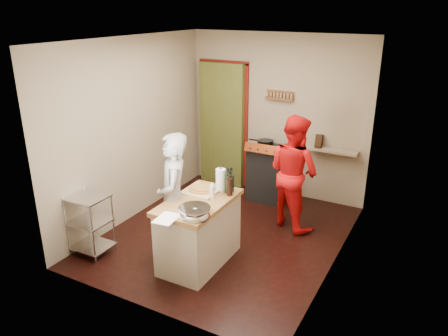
{
  "coord_description": "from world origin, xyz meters",
  "views": [
    {
      "loc": [
        2.51,
        -4.68,
        2.99
      ],
      "look_at": [
        -0.02,
        0.0,
        0.99
      ],
      "focal_mm": 35.0,
      "sensor_mm": 36.0,
      "label": 1
    }
  ],
  "objects_px": {
    "wire_shelving": "(90,222)",
    "island": "(199,230)",
    "person_stripe": "(173,198)",
    "person_red": "(294,172)",
    "stove": "(270,172)"
  },
  "relations": [
    {
      "from": "wire_shelving",
      "to": "island",
      "type": "relative_size",
      "value": 0.63
    },
    {
      "from": "person_stripe",
      "to": "person_red",
      "type": "bearing_deg",
      "value": 113.66
    },
    {
      "from": "stove",
      "to": "island",
      "type": "height_order",
      "value": "island"
    },
    {
      "from": "wire_shelving",
      "to": "stove",
      "type": "bearing_deg",
      "value": 63.15
    },
    {
      "from": "wire_shelving",
      "to": "island",
      "type": "bearing_deg",
      "value": 19.51
    },
    {
      "from": "stove",
      "to": "person_stripe",
      "type": "relative_size",
      "value": 0.62
    },
    {
      "from": "person_stripe",
      "to": "person_red",
      "type": "distance_m",
      "value": 1.8
    },
    {
      "from": "wire_shelving",
      "to": "island",
      "type": "height_order",
      "value": "island"
    },
    {
      "from": "stove",
      "to": "island",
      "type": "bearing_deg",
      "value": -90.24
    },
    {
      "from": "stove",
      "to": "island",
      "type": "distance_m",
      "value": 2.16
    },
    {
      "from": "stove",
      "to": "person_stripe",
      "type": "distance_m",
      "value": 2.26
    },
    {
      "from": "stove",
      "to": "person_stripe",
      "type": "bearing_deg",
      "value": -98.6
    },
    {
      "from": "island",
      "to": "stove",
      "type": "bearing_deg",
      "value": 89.76
    },
    {
      "from": "person_red",
      "to": "person_stripe",
      "type": "bearing_deg",
      "value": 82.68
    },
    {
      "from": "island",
      "to": "wire_shelving",
      "type": "bearing_deg",
      "value": -160.49
    }
  ]
}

